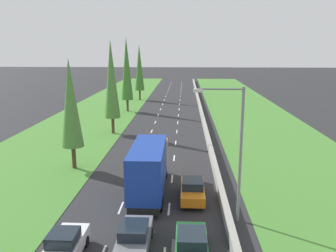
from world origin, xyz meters
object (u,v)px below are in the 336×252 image
at_px(orange_sedan_right_lane, 192,189).
at_px(poplar_tree_fourth, 127,69).
at_px(green_sedan_right_lane, 192,246).
at_px(poplar_tree_third, 111,79).
at_px(poplar_tree_second, 71,104).
at_px(street_light_mast, 236,145).
at_px(grey_sedan_centre_lane, 134,237).
at_px(white_hatchback_left_lane, 65,245).
at_px(blue_box_truck_centre_lane, 149,167).
at_px(poplar_tree_fifth, 139,68).

xyz_separation_m(orange_sedan_right_lane, poplar_tree_fourth, (-11.05, 37.69, 6.88)).
xyz_separation_m(green_sedan_right_lane, poplar_tree_third, (-10.11, 28.62, 6.48)).
xyz_separation_m(green_sedan_right_lane, poplar_tree_second, (-11.02, 14.44, 5.49)).
bearing_deg(orange_sedan_right_lane, street_light_mast, -50.30).
bearing_deg(orange_sedan_right_lane, poplar_tree_fourth, 106.34).
height_order(green_sedan_right_lane, street_light_mast, street_light_mast).
relative_size(grey_sedan_centre_lane, poplar_tree_fourth, 0.34).
xyz_separation_m(green_sedan_right_lane, white_hatchback_left_lane, (-6.90, -0.30, 0.02)).
height_order(white_hatchback_left_lane, blue_box_truck_centre_lane, blue_box_truck_centre_lane).
distance_m(poplar_tree_second, street_light_mast, 17.01).
distance_m(grey_sedan_centre_lane, poplar_tree_second, 16.71).
relative_size(poplar_tree_fourth, street_light_mast, 1.47).
distance_m(green_sedan_right_lane, street_light_mast, 7.00).
distance_m(orange_sedan_right_lane, poplar_tree_fifth, 53.60).
height_order(blue_box_truck_centre_lane, poplar_tree_second, poplar_tree_second).
bearing_deg(green_sedan_right_lane, orange_sedan_right_lane, 88.51).
relative_size(poplar_tree_fourth, poplar_tree_fifth, 1.10).
xyz_separation_m(white_hatchback_left_lane, grey_sedan_centre_lane, (3.65, 1.00, -0.02)).
relative_size(grey_sedan_centre_lane, poplar_tree_second, 0.43).
height_order(grey_sedan_centre_lane, orange_sedan_right_lane, same).
height_order(orange_sedan_right_lane, blue_box_truck_centre_lane, blue_box_truck_centre_lane).
bearing_deg(blue_box_truck_centre_lane, orange_sedan_right_lane, -15.84).
bearing_deg(street_light_mast, poplar_tree_fifth, 103.50).
xyz_separation_m(green_sedan_right_lane, poplar_tree_fifth, (-10.44, 59.96, 6.28)).
bearing_deg(poplar_tree_fourth, blue_box_truck_centre_lane, -78.20).
xyz_separation_m(blue_box_truck_centre_lane, poplar_tree_fourth, (-7.67, 36.73, 5.51)).
height_order(green_sedan_right_lane, grey_sedan_centre_lane, same).
distance_m(orange_sedan_right_lane, blue_box_truck_centre_lane, 3.77).
bearing_deg(blue_box_truck_centre_lane, white_hatchback_left_lane, -112.32).
bearing_deg(white_hatchback_left_lane, poplar_tree_second, 105.64).
bearing_deg(grey_sedan_centre_lane, orange_sedan_right_lane, 64.09).
height_order(grey_sedan_centre_lane, poplar_tree_fourth, poplar_tree_fourth).
distance_m(poplar_tree_fifth, street_light_mast, 56.94).
distance_m(white_hatchback_left_lane, blue_box_truck_centre_lane, 9.89).
bearing_deg(poplar_tree_second, orange_sedan_right_lane, -30.59).
xyz_separation_m(poplar_tree_second, poplar_tree_fifth, (0.58, 45.52, 0.80)).
relative_size(poplar_tree_third, poplar_tree_fifth, 1.03).
height_order(white_hatchback_left_lane, poplar_tree_third, poplar_tree_third).
bearing_deg(poplar_tree_second, poplar_tree_third, 86.32).
bearing_deg(green_sedan_right_lane, poplar_tree_fifth, 99.88).
bearing_deg(poplar_tree_second, poplar_tree_fifth, 89.27).
bearing_deg(grey_sedan_centre_lane, blue_box_truck_centre_lane, 89.50).
distance_m(orange_sedan_right_lane, street_light_mast, 6.05).
relative_size(white_hatchback_left_lane, poplar_tree_second, 0.37).
bearing_deg(blue_box_truck_centre_lane, street_light_mast, -34.50).
bearing_deg(orange_sedan_right_lane, white_hatchback_left_lane, -131.22).
relative_size(white_hatchback_left_lane, street_light_mast, 0.43).
relative_size(grey_sedan_centre_lane, poplar_tree_third, 0.36).
height_order(poplar_tree_fourth, street_light_mast, poplar_tree_fourth).
relative_size(white_hatchback_left_lane, orange_sedan_right_lane, 0.87).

